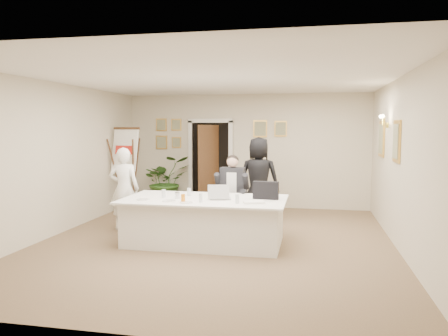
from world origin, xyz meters
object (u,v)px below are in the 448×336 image
seated_man (232,192)px  laptop (220,191)px  conference_table (204,221)px  standing_man (124,189)px  flip_chart (128,174)px  steel_jug (177,195)px  laptop_bag (266,190)px  paper_stack (254,202)px  oj_glass (183,198)px  standing_woman (259,179)px  potted_palm (166,181)px

seated_man → laptop: size_ratio=3.97×
conference_table → standing_man: bearing=159.2°
flip_chart → conference_table: bearing=-43.8°
standing_man → conference_table: bearing=151.2°
laptop → steel_jug: 0.74m
steel_jug → laptop_bag: bearing=9.1°
paper_stack → oj_glass: oj_glass is taller
oj_glass → seated_man: bearing=70.4°
flip_chart → standing_man: bearing=-69.0°
standing_man → paper_stack: bearing=152.1°
standing_woman → paper_stack: (0.21, -2.40, -0.10)m
seated_man → standing_man: bearing=-176.5°
flip_chart → potted_palm: (0.56, 1.02, -0.26)m
oj_glass → laptop_bag: bearing=24.1°
flip_chart → steel_jug: flip_chart is taller
seated_man → laptop_bag: (0.74, -0.92, 0.19)m
paper_stack → steel_jug: steel_jug is taller
standing_man → steel_jug: (1.32, -0.77, 0.03)m
steel_jug → flip_chart: bearing=129.0°
conference_table → oj_glass: (-0.25, -0.43, 0.45)m
steel_jug → conference_table: bearing=12.8°
seated_man → oj_glass: (-0.53, -1.49, 0.10)m
standing_woman → oj_glass: size_ratio=13.69×
seated_man → flip_chart: flip_chart is taller
potted_palm → laptop_bag: potted_palm is taller
oj_glass → steel_jug: (-0.20, 0.33, -0.01)m
standing_woman → paper_stack: bearing=96.1°
conference_table → standing_woman: bearing=72.4°
flip_chart → laptop: flip_chart is taller
conference_table → laptop_bag: 1.17m
seated_man → flip_chart: bearing=148.1°
potted_palm → steel_jug: 3.69m
potted_palm → laptop: size_ratio=3.44×
seated_man → potted_palm: bearing=126.0°
seated_man → steel_jug: bearing=-129.5°
conference_table → flip_chart: bearing=136.2°
conference_table → standing_man: 1.93m
seated_man → potted_palm: (-2.12, 2.26, -0.10)m
paper_stack → standing_woman: bearing=95.1°
oj_glass → potted_palm: bearing=112.9°
potted_palm → oj_glass: (1.58, -3.75, 0.20)m
standing_woman → steel_jug: size_ratio=16.18×
oj_glass → steel_jug: 0.39m
standing_woman → laptop: (-0.40, -2.11, 0.02)m
standing_woman → steel_jug: bearing=64.3°
conference_table → paper_stack: size_ratio=8.44×
seated_man → flip_chart: size_ratio=0.76×
conference_table → oj_glass: oj_glass is taller
flip_chart → potted_palm: bearing=61.3°
flip_chart → laptop_bag: flip_chart is taller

